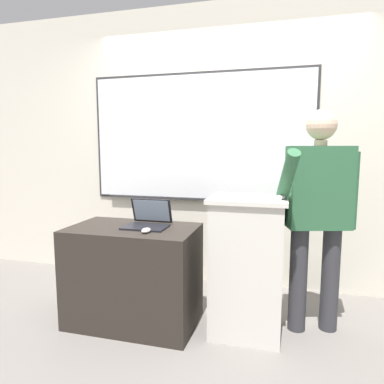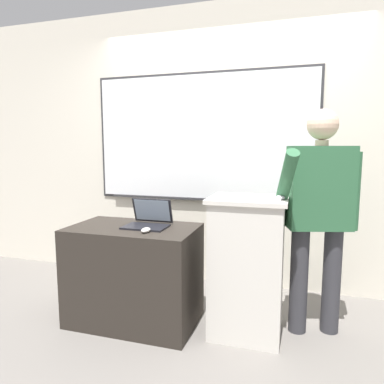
{
  "view_description": "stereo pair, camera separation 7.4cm",
  "coord_description": "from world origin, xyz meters",
  "px_view_note": "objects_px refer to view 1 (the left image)",
  "views": [
    {
      "loc": [
        0.58,
        -2.08,
        1.37
      ],
      "look_at": [
        -0.07,
        0.34,
        1.04
      ],
      "focal_mm": 32.0,
      "sensor_mm": 36.0,
      "label": 1
    },
    {
      "loc": [
        0.65,
        -2.06,
        1.37
      ],
      "look_at": [
        -0.07,
        0.34,
        1.04
      ],
      "focal_mm": 32.0,
      "sensor_mm": 36.0,
      "label": 2
    }
  ],
  "objects_px": {
    "wireless_keyboard": "(251,197)",
    "computer_mouse_by_keyboard": "(281,197)",
    "person_presenter": "(318,206)",
    "computer_mouse_by_laptop": "(146,230)",
    "side_desk": "(134,275)",
    "laptop": "(148,219)",
    "lectern_podium": "(247,266)"
  },
  "relations": [
    {
      "from": "computer_mouse_by_laptop",
      "to": "wireless_keyboard",
      "type": "bearing_deg",
      "value": 11.38
    },
    {
      "from": "side_desk",
      "to": "computer_mouse_by_laptop",
      "type": "distance_m",
      "value": 0.45
    },
    {
      "from": "side_desk",
      "to": "computer_mouse_by_laptop",
      "type": "xyz_separation_m",
      "value": [
        0.17,
        -0.13,
        0.4
      ]
    },
    {
      "from": "person_presenter",
      "to": "computer_mouse_by_keyboard",
      "type": "bearing_deg",
      "value": -156.87
    },
    {
      "from": "computer_mouse_by_laptop",
      "to": "lectern_podium",
      "type": "bearing_deg",
      "value": 16.06
    },
    {
      "from": "lectern_podium",
      "to": "person_presenter",
      "type": "distance_m",
      "value": 0.67
    },
    {
      "from": "side_desk",
      "to": "computer_mouse_by_keyboard",
      "type": "xyz_separation_m",
      "value": [
        1.09,
        0.03,
        0.65
      ]
    },
    {
      "from": "lectern_podium",
      "to": "computer_mouse_by_keyboard",
      "type": "height_order",
      "value": "computer_mouse_by_keyboard"
    },
    {
      "from": "computer_mouse_by_keyboard",
      "to": "lectern_podium",
      "type": "bearing_deg",
      "value": 169.94
    },
    {
      "from": "person_presenter",
      "to": "computer_mouse_by_laptop",
      "type": "relative_size",
      "value": 16.36
    },
    {
      "from": "laptop",
      "to": "computer_mouse_by_keyboard",
      "type": "height_order",
      "value": "computer_mouse_by_keyboard"
    },
    {
      "from": "person_presenter",
      "to": "computer_mouse_by_keyboard",
      "type": "height_order",
      "value": "person_presenter"
    },
    {
      "from": "wireless_keyboard",
      "to": "computer_mouse_by_keyboard",
      "type": "distance_m",
      "value": 0.2
    },
    {
      "from": "laptop",
      "to": "computer_mouse_by_laptop",
      "type": "distance_m",
      "value": 0.21
    },
    {
      "from": "wireless_keyboard",
      "to": "lectern_podium",
      "type": "bearing_deg",
      "value": 111.03
    },
    {
      "from": "side_desk",
      "to": "laptop",
      "type": "height_order",
      "value": "laptop"
    },
    {
      "from": "person_presenter",
      "to": "wireless_keyboard",
      "type": "distance_m",
      "value": 0.52
    },
    {
      "from": "laptop",
      "to": "lectern_podium",
      "type": "bearing_deg",
      "value": 0.47
    },
    {
      "from": "lectern_podium",
      "to": "computer_mouse_by_laptop",
      "type": "xyz_separation_m",
      "value": [
        -0.7,
        -0.2,
        0.27
      ]
    },
    {
      "from": "wireless_keyboard",
      "to": "computer_mouse_by_laptop",
      "type": "bearing_deg",
      "value": -168.62
    },
    {
      "from": "wireless_keyboard",
      "to": "computer_mouse_by_keyboard",
      "type": "xyz_separation_m",
      "value": [
        0.2,
        0.02,
        0.01
      ]
    },
    {
      "from": "wireless_keyboard",
      "to": "computer_mouse_by_laptop",
      "type": "relative_size",
      "value": 4.16
    },
    {
      "from": "person_presenter",
      "to": "computer_mouse_by_laptop",
      "type": "distance_m",
      "value": 1.25
    },
    {
      "from": "person_presenter",
      "to": "computer_mouse_by_laptop",
      "type": "bearing_deg",
      "value": -178.22
    },
    {
      "from": "person_presenter",
      "to": "wireless_keyboard",
      "type": "bearing_deg",
      "value": -169.64
    },
    {
      "from": "laptop",
      "to": "wireless_keyboard",
      "type": "distance_m",
      "value": 0.81
    },
    {
      "from": "wireless_keyboard",
      "to": "computer_mouse_by_laptop",
      "type": "distance_m",
      "value": 0.78
    },
    {
      "from": "lectern_podium",
      "to": "wireless_keyboard",
      "type": "height_order",
      "value": "wireless_keyboard"
    },
    {
      "from": "wireless_keyboard",
      "to": "laptop",
      "type": "bearing_deg",
      "value": 176.34
    },
    {
      "from": "laptop",
      "to": "computer_mouse_by_laptop",
      "type": "bearing_deg",
      "value": -72.48
    },
    {
      "from": "computer_mouse_by_keyboard",
      "to": "side_desk",
      "type": "bearing_deg",
      "value": -178.52
    },
    {
      "from": "side_desk",
      "to": "person_presenter",
      "type": "relative_size",
      "value": 0.6
    }
  ]
}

